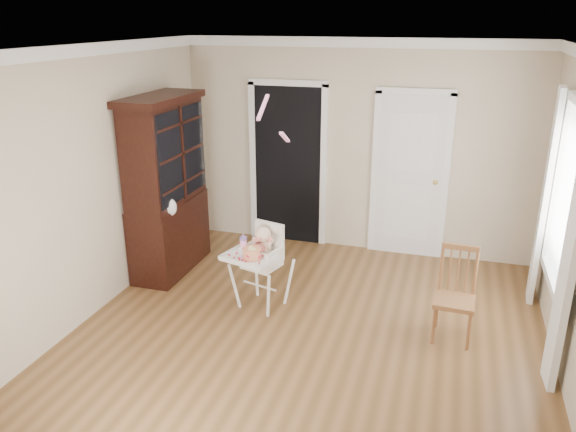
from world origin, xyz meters
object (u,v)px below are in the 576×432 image
(cake, at_px, (252,253))
(dining_chair, at_px, (455,297))
(sippy_cup, at_px, (244,243))
(high_chair, at_px, (261,257))
(china_cabinet, at_px, (167,186))

(cake, height_order, dining_chair, dining_chair)
(cake, distance_m, sippy_cup, 0.23)
(high_chair, distance_m, cake, 0.25)
(cake, xyz_separation_m, china_cabinet, (-1.34, 0.79, 0.36))
(sippy_cup, relative_size, dining_chair, 0.21)
(high_chair, distance_m, sippy_cup, 0.24)
(cake, relative_size, sippy_cup, 1.27)
(cake, height_order, sippy_cup, sippy_cup)
(sippy_cup, bearing_deg, cake, -47.91)
(high_chair, distance_m, china_cabinet, 1.56)
(sippy_cup, distance_m, china_cabinet, 1.38)
(dining_chair, bearing_deg, cake, -172.46)
(cake, bearing_deg, high_chair, 83.33)
(cake, distance_m, dining_chair, 2.01)
(cake, xyz_separation_m, sippy_cup, (-0.15, 0.17, 0.02))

